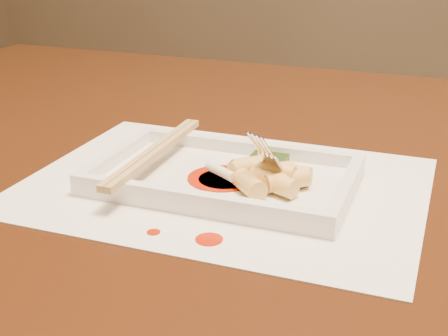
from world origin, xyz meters
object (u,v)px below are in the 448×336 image
(table, at_px, (263,228))
(plate_base, at_px, (224,181))
(placemat, at_px, (224,185))
(fork, at_px, (298,110))
(chopstick_a, at_px, (151,151))

(table, xyz_separation_m, plate_base, (-0.01, -0.11, 0.11))
(table, relative_size, plate_base, 5.38)
(placemat, xyz_separation_m, plate_base, (0.00, -0.00, 0.00))
(table, relative_size, fork, 10.00)
(table, relative_size, chopstick_a, 6.61)
(fork, bearing_deg, placemat, -165.58)
(table, distance_m, placemat, 0.15)
(table, height_order, fork, fork)
(table, bearing_deg, plate_base, -95.01)
(table, bearing_deg, fork, -56.86)
(placemat, height_order, fork, fork)
(table, bearing_deg, placemat, -95.01)
(placemat, relative_size, plate_base, 1.54)
(fork, bearing_deg, plate_base, -165.58)
(table, height_order, plate_base, plate_base)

